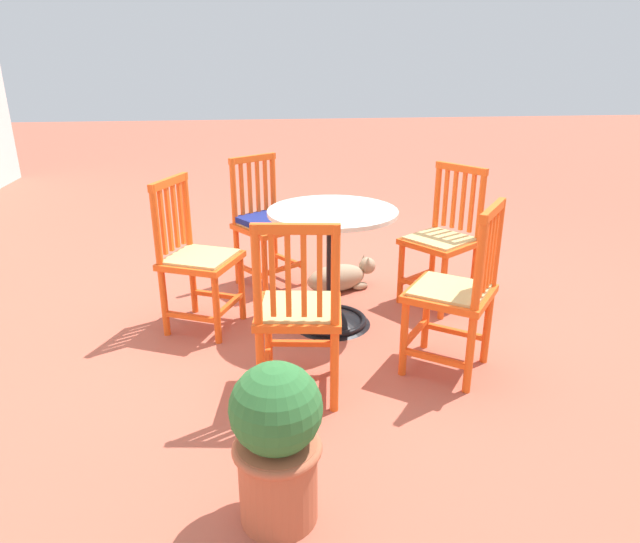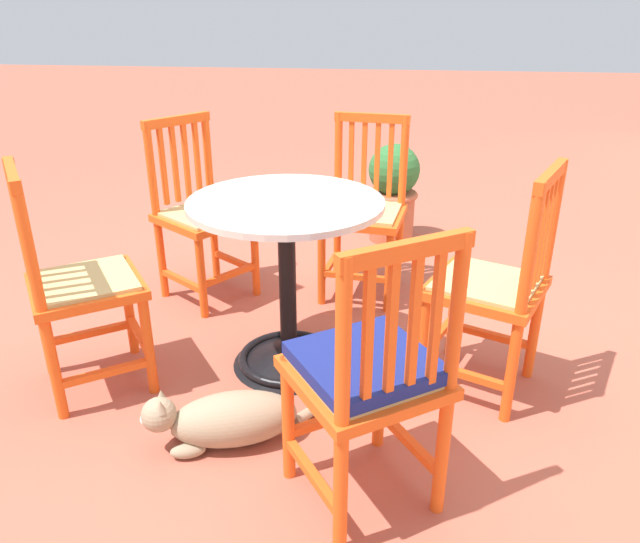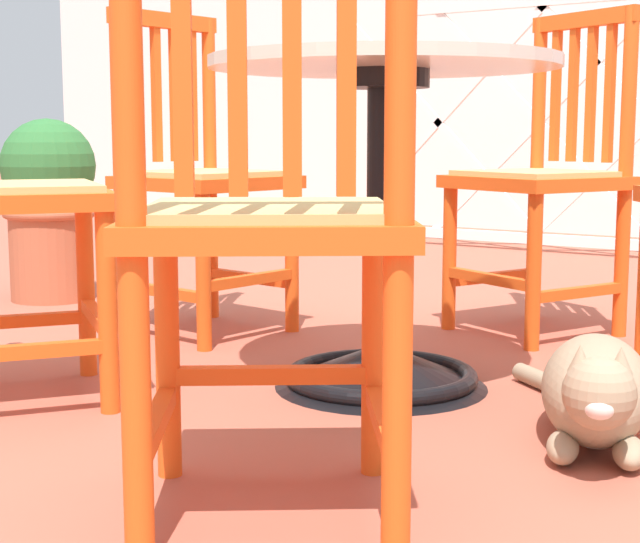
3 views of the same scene
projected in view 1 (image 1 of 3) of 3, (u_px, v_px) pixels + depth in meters
The scene contains 9 objects.
ground_plane at pixel (341, 327), 3.51m from camera, with size 24.00×24.00×0.00m, color #AD5642.
cafe_table at pixel (332, 281), 3.45m from camera, with size 0.76×0.76×0.73m.
orange_chair_near_fence at pixel (455, 294), 2.89m from camera, with size 0.56×0.56×0.91m.
orange_chair_facing_out at pixel (442, 241), 3.71m from camera, with size 0.56×0.56×0.91m.
orange_chair_at_corner at pixel (267, 224), 4.03m from camera, with size 0.56×0.56×0.91m.
orange_chair_tucked_in at pixel (197, 260), 3.37m from camera, with size 0.53×0.53×0.91m.
orange_chair_by_planter at pixel (299, 313), 2.67m from camera, with size 0.45×0.45×0.91m.
tabby_cat at pixel (341, 277), 4.03m from camera, with size 0.46×0.65×0.23m.
terracotta_planter at pixel (277, 441), 1.96m from camera, with size 0.32×0.32×0.62m.
Camera 1 is at (-3.12, 0.49, 1.57)m, focal length 32.02 mm.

